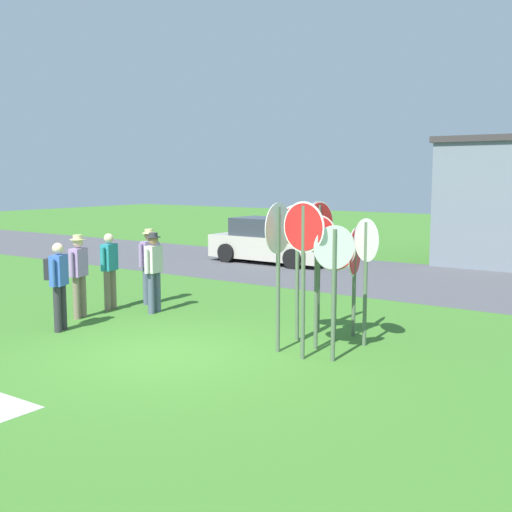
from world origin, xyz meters
name	(u,v)px	position (x,y,z in m)	size (l,w,h in m)	color
ground_plane	(162,355)	(0.00, 0.00, 0.00)	(80.00, 80.00, 0.00)	#3D7528
street_asphalt	(392,278)	(0.00, 9.64, 0.00)	(60.00, 6.40, 0.01)	#4C4C51
parked_car_on_street	(272,242)	(-4.69, 10.44, 0.69)	(4.32, 2.07, 1.51)	#B7B2A3
stop_sign_rear_left	(319,242)	(1.36, 2.82, 1.72)	(0.15, 0.84, 2.48)	#51664C
stop_sign_center_cluster	(317,260)	(1.91, 1.76, 1.53)	(0.52, 0.39, 2.30)	#51664C
stop_sign_leaning_right	(335,267)	(1.90, 2.46, 1.34)	(0.56, 0.47, 1.97)	#51664C
stop_sign_rear_right	(297,248)	(1.36, 2.06, 1.67)	(0.73, 0.27, 2.44)	#51664C
stop_sign_far_back	(366,259)	(2.50, 2.44, 1.51)	(0.64, 0.40, 2.22)	#51664C
stop_sign_nearest	(334,270)	(2.49, 1.29, 1.47)	(0.44, 0.56, 2.18)	#51664C
stop_sign_leaning_left	(303,251)	(2.03, 1.12, 1.75)	(0.80, 0.13, 2.54)	#51664C
stop_sign_low_front	(355,263)	(2.05, 2.93, 1.36)	(0.20, 0.87, 2.00)	#51664C
stop_sign_tallest	(278,249)	(1.47, 1.25, 1.74)	(0.07, 0.84, 2.51)	#51664C
person_in_blue	(154,268)	(-2.36, 2.29, 0.98)	(0.32, 0.57, 1.74)	#4C5670
person_near_signs	(58,280)	(-2.73, 0.09, 0.98)	(0.45, 0.52, 1.69)	#2D2D33
person_in_teal	(110,267)	(-3.39, 1.97, 0.95)	(0.29, 0.56, 1.69)	#7A6B56
person_holding_notes	(150,262)	(-3.09, 2.91, 0.98)	(0.32, 0.56, 1.74)	#4C5670
person_on_left	(79,271)	(-3.29, 1.04, 0.98)	(0.32, 0.56, 1.74)	#7A6B56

